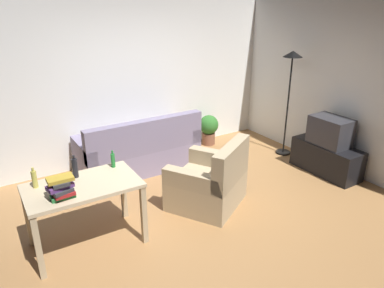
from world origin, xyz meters
TOP-DOWN VIEW (x-y plane):
  - ground_plane at (0.00, 0.00)m, footprint 5.20×4.40m
  - wall_rear at (0.00, 2.20)m, footprint 5.20×0.10m
  - wall_right at (2.60, 0.00)m, footprint 0.10×4.40m
  - couch at (-0.21, 1.59)m, footprint 1.90×0.84m
  - tv_stand at (2.25, -0.09)m, footprint 0.44×1.10m
  - tv at (2.25, -0.09)m, footprint 0.41×0.60m
  - torchiere_lamp at (2.25, 0.82)m, footprint 0.32×0.32m
  - desk at (-1.53, 0.13)m, footprint 1.21×0.72m
  - potted_plant at (1.36, 1.90)m, footprint 0.36×0.36m
  - armchair at (0.13, 0.09)m, footprint 1.20×1.18m
  - bottle_squat at (-1.96, 0.33)m, footprint 0.05×0.05m
  - bottle_dark at (-1.53, 0.34)m, footprint 0.06×0.06m
  - bottle_green at (-1.08, 0.36)m, footprint 0.05×0.05m
  - book_stack at (-1.77, -0.05)m, footprint 0.27×0.21m

SIDE VIEW (x-z plane):
  - ground_plane at x=0.00m, z-range -0.02..0.00m
  - tv_stand at x=2.25m, z-range 0.00..0.48m
  - couch at x=-0.21m, z-range -0.15..0.77m
  - armchair at x=0.13m, z-range -0.14..0.78m
  - potted_plant at x=1.36m, z-range 0.05..0.62m
  - desk at x=-1.53m, z-range 0.27..1.03m
  - tv at x=2.25m, z-range 0.48..0.92m
  - bottle_green at x=-1.08m, z-range 0.74..0.95m
  - bottle_squat at x=-1.96m, z-range 0.74..0.97m
  - bottle_dark at x=-1.53m, z-range 0.74..1.01m
  - book_stack at x=-1.77m, z-range 0.76..0.99m
  - wall_rear at x=0.00m, z-range 0.00..2.70m
  - wall_right at x=2.60m, z-range 0.00..2.70m
  - torchiere_lamp at x=2.25m, z-range 0.51..2.32m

